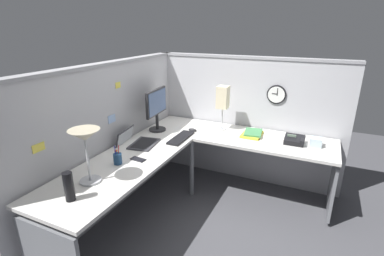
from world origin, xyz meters
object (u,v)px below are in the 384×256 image
office_phone (295,140)px  keyboard (181,138)px  book_stack (252,134)px  desk_lamp_paper (223,99)px  computer_mouse (192,130)px  tissue_box (316,142)px  desk_lamp_dome (85,140)px  monitor (157,107)px  pen_cup (118,159)px  wall_clock (276,94)px  thermos_flask (69,187)px  laptop (136,141)px  cell_phone (138,159)px

office_phone → keyboard: bearing=108.3°
office_phone → book_stack: (0.05, 0.47, -0.02)m
office_phone → desk_lamp_paper: 0.92m
computer_mouse → tissue_box: 1.36m
desk_lamp_dome → monitor: bearing=6.2°
monitor → tissue_box: size_ratio=4.17×
monitor → pen_cup: bearing=-171.5°
keyboard → wall_clock: (0.73, -0.88, 0.42)m
monitor → thermos_flask: monitor is taller
monitor → pen_cup: 0.96m
laptop → computer_mouse: size_ratio=4.10×
laptop → pen_cup: 0.48m
pen_cup → thermos_flask: (-0.60, -0.06, 0.06)m
keyboard → computer_mouse: bearing=-4.6°
office_phone → desk_lamp_dome: bearing=137.2°
laptop → keyboard: 0.50m
computer_mouse → desk_lamp_paper: bearing=-55.6°
cell_phone → wall_clock: size_ratio=0.65×
desk_lamp_dome → book_stack: size_ratio=1.50×
pen_cup → desk_lamp_paper: size_ratio=0.34×
computer_mouse → cell_phone: computer_mouse is taller
laptop → keyboard: size_ratio=0.99×
pen_cup → desk_lamp_paper: (1.26, -0.55, 0.33)m
office_phone → book_stack: office_phone is taller
keyboard → cell_phone: bearing=168.2°
laptop → desk_lamp_dome: desk_lamp_dome is taller
cell_phone → book_stack: bearing=-32.5°
pen_cup → office_phone: (1.17, -1.41, -0.02)m
office_phone → desk_lamp_paper: size_ratio=0.39×
laptop → desk_lamp_paper: size_ratio=0.80×
cell_phone → pen_cup: bearing=145.4°
cell_phone → thermos_flask: size_ratio=0.65×
monitor → computer_mouse: monitor is taller
thermos_flask → office_phone: size_ratio=1.07×
cell_phone → tissue_box: bearing=-50.1°
cell_phone → book_stack: book_stack is taller
book_stack → keyboard: bearing=122.1°
thermos_flask → tissue_box: (1.80, -1.55, -0.06)m
book_stack → desk_lamp_dome: bearing=149.2°
pen_cup → book_stack: (1.22, -0.94, -0.03)m
thermos_flask → laptop: bearing=10.2°
wall_clock → desk_lamp_dome: bearing=149.0°
keyboard → wall_clock: bearing=-51.4°
computer_mouse → tissue_box: bearing=-84.3°
laptop → computer_mouse: (0.60, -0.39, -0.01)m
keyboard → book_stack: 0.82m
monitor → computer_mouse: (0.14, -0.40, -0.28)m
laptop → book_stack: laptop is taller
desk_lamp_dome → cell_phone: 0.62m
laptop → wall_clock: bearing=-49.9°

